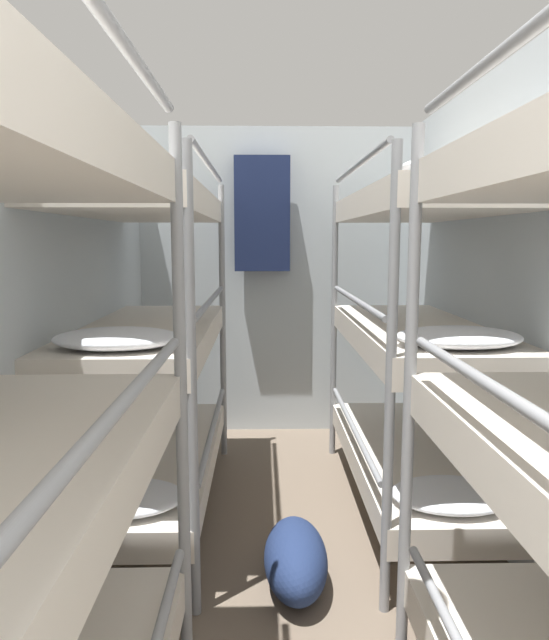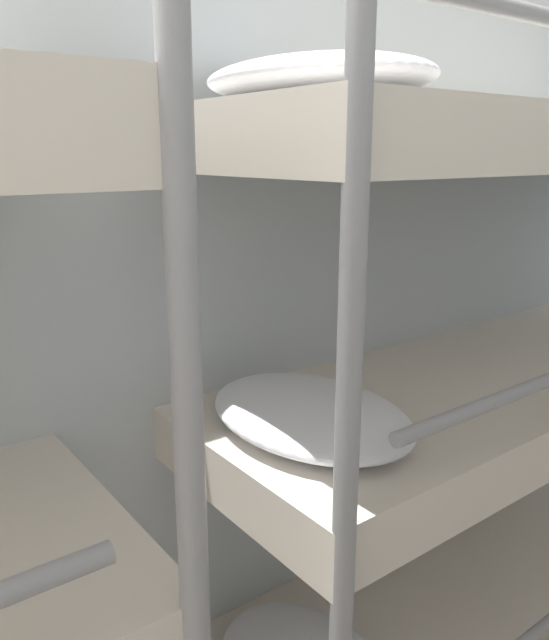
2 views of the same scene
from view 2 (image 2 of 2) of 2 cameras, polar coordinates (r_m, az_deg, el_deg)
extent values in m
cube|color=silver|center=(1.61, -16.05, -4.41)|extent=(0.06, 5.29, 2.52)
cylinder|color=gray|center=(1.25, 6.19, -23.68)|extent=(0.04, 0.04, 2.00)
cube|color=silver|center=(2.42, 17.11, -23.01)|extent=(0.71, 1.91, 0.14)
cube|color=silver|center=(2.06, 18.71, -6.26)|extent=(0.71, 1.91, 0.14)
ellipsoid|color=white|center=(1.51, 3.25, -8.49)|extent=(0.57, 0.40, 0.09)
cube|color=silver|center=(1.93, 20.63, 14.99)|extent=(0.71, 1.91, 0.14)
ellipsoid|color=white|center=(1.39, 3.73, 21.05)|extent=(0.57, 0.40, 0.09)
camera|label=1|loc=(1.67, -110.69, -11.51)|focal=32.00mm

